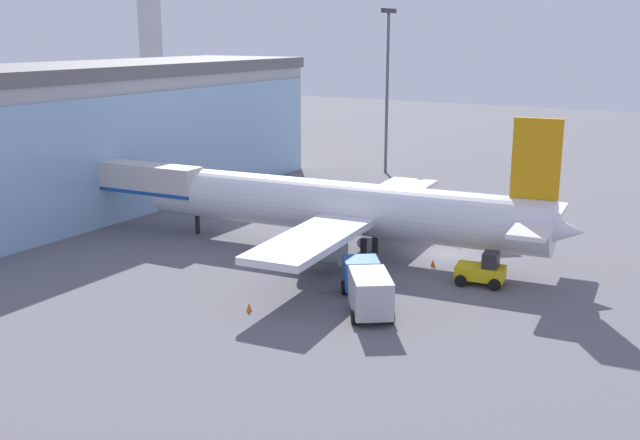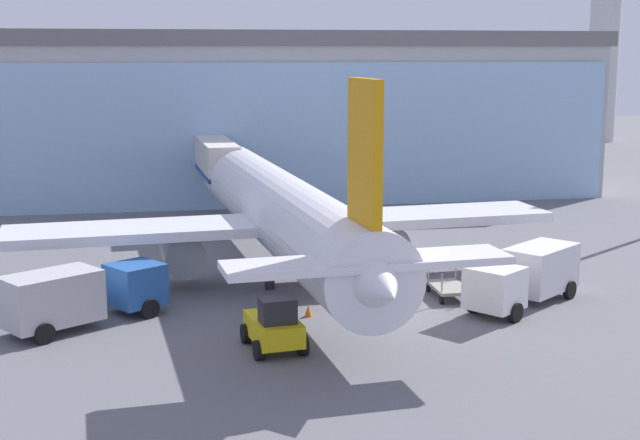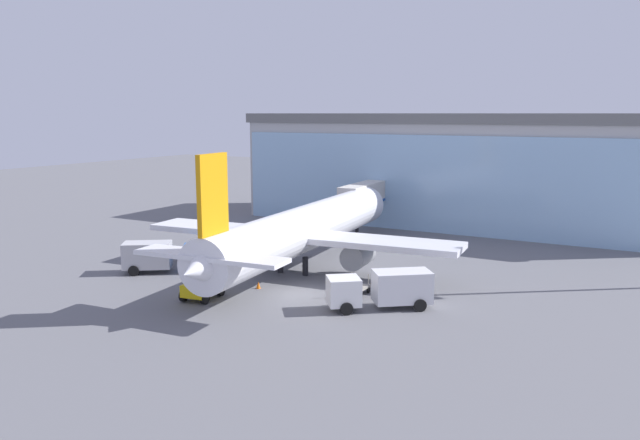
# 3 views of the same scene
# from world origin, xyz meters

# --- Properties ---
(ground) EXTENTS (240.00, 240.00, 0.00)m
(ground) POSITION_xyz_m (0.00, 0.00, 0.00)
(ground) COLOR slate
(terminal_building) EXTENTS (52.52, 16.16, 13.61)m
(terminal_building) POSITION_xyz_m (0.00, 36.26, 6.81)
(terminal_building) COLOR #ACACAC
(terminal_building) RESTS_ON ground
(jet_bridge) EXTENTS (3.35, 13.98, 5.75)m
(jet_bridge) POSITION_xyz_m (-6.65, 26.50, 4.38)
(jet_bridge) COLOR beige
(jet_bridge) RESTS_ON ground
(airplane) EXTENTS (28.72, 35.53, 11.00)m
(airplane) POSITION_xyz_m (-3.68, 6.86, 3.53)
(airplane) COLOR silver
(airplane) RESTS_ON ground
(catering_truck) EXTENTS (7.20, 6.07, 2.65)m
(catering_truck) POSITION_xyz_m (-13.48, -0.25, 1.47)
(catering_truck) COLOR #2659A5
(catering_truck) RESTS_ON ground
(fuel_truck) EXTENTS (7.06, 6.30, 2.65)m
(fuel_truck) POSITION_xyz_m (7.24, 0.03, 1.47)
(fuel_truck) COLOR silver
(fuel_truck) RESTS_ON ground
(baggage_cart) EXTENTS (1.65, 2.83, 1.50)m
(baggage_cart) POSITION_xyz_m (3.97, 1.83, 0.50)
(baggage_cart) COLOR #9E998C
(baggage_cart) RESTS_ON ground
(pushback_tug) EXTENTS (2.60, 3.44, 2.30)m
(pushback_tug) POSITION_xyz_m (-5.37, -4.70, 0.97)
(pushback_tug) COLOR yellow
(pushback_tug) RESTS_ON ground
(safety_cone_nose) EXTENTS (0.36, 0.36, 0.55)m
(safety_cone_nose) POSITION_xyz_m (-3.35, -0.31, 0.28)
(safety_cone_nose) COLOR orange
(safety_cone_nose) RESTS_ON ground
(safety_cone_wingtip) EXTENTS (0.36, 0.36, 0.55)m
(safety_cone_wingtip) POSITION_xyz_m (-17.55, 5.70, 0.28)
(safety_cone_wingtip) COLOR orange
(safety_cone_wingtip) RESTS_ON ground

